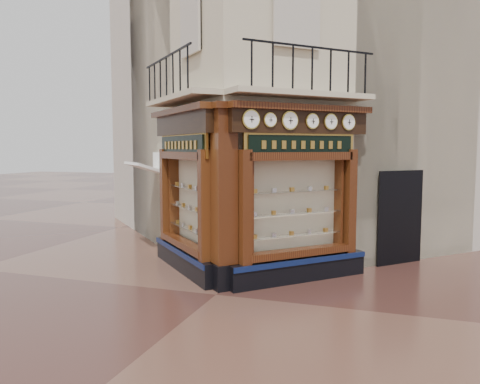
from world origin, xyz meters
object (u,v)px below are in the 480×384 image
at_px(clock_a, 251,119).
at_px(signboard_right, 302,145).
at_px(corner_pilaster, 224,199).
at_px(signboard_left, 182,145).
at_px(clock_e, 331,122).
at_px(clock_c, 290,120).
at_px(clock_f, 348,122).
at_px(clock_d, 312,121).
at_px(clock_b, 270,120).
at_px(awning, 149,251).

height_order(clock_a, signboard_right, clock_a).
distance_m(corner_pilaster, signboard_left, 2.12).
relative_size(clock_a, clock_e, 1.12).
bearing_deg(corner_pilaster, signboard_left, 100.25).
distance_m(clock_c, clock_f, 1.59).
bearing_deg(clock_e, clock_a, -180.00).
bearing_deg(clock_c, clock_d, 0.00).
xyz_separation_m(clock_b, clock_e, (1.11, 1.11, -0.00)).
height_order(clock_e, signboard_left, clock_e).
height_order(corner_pilaster, clock_b, corner_pilaster).
relative_size(clock_d, awning, 0.21).
height_order(clock_d, awning, clock_d).
bearing_deg(clock_f, corner_pilaster, 171.79).
xyz_separation_m(corner_pilaster, signboard_left, (-1.46, 1.01, 1.15)).
height_order(clock_c, signboard_left, clock_c).
bearing_deg(clock_e, clock_d, -180.00).
bearing_deg(clock_a, clock_f, 0.00).
xyz_separation_m(clock_d, signboard_left, (-3.14, -0.07, -0.52)).
relative_size(clock_c, awning, 0.25).
relative_size(clock_c, clock_e, 1.12).
xyz_separation_m(clock_b, clock_c, (0.35, 0.35, 0.00)).
distance_m(clock_c, signboard_right, 0.65).
relative_size(awning, signboard_left, 0.74).
bearing_deg(signboard_right, clock_d, -28.56).
bearing_deg(awning, clock_b, -163.59).
relative_size(clock_a, clock_f, 1.10).
relative_size(signboard_left, signboard_right, 1.07).
bearing_deg(clock_f, clock_c, -180.00).
distance_m(clock_a, awning, 5.99).
bearing_deg(corner_pilaster, clock_e, -9.87).
xyz_separation_m(clock_c, clock_d, (0.41, 0.41, -0.00)).
bearing_deg(signboard_right, clock_a, -175.24).
relative_size(clock_a, clock_c, 1.00).
relative_size(corner_pilaster, signboard_left, 1.78).
bearing_deg(clock_b, clock_f, 0.00).
distance_m(corner_pilaster, signboard_right, 2.12).
relative_size(clock_a, awning, 0.25).
relative_size(clock_e, signboard_right, 0.17).
bearing_deg(clock_e, signboard_left, 141.84).
height_order(clock_a, signboard_left, clock_a).
height_order(signboard_left, signboard_right, signboard_left).
bearing_deg(clock_f, signboard_right, 174.77).
bearing_deg(clock_a, signboard_right, 4.76).
height_order(corner_pilaster, clock_f, corner_pilaster).
height_order(clock_b, signboard_right, clock_b).
distance_m(signboard_left, signboard_right, 2.92).
height_order(clock_f, signboard_left, clock_f).
bearing_deg(clock_c, signboard_right, 16.12).
height_order(corner_pilaster, clock_c, corner_pilaster).
bearing_deg(clock_e, corner_pilaster, 170.13).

